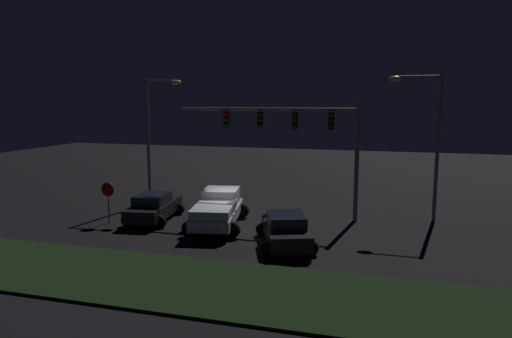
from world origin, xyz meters
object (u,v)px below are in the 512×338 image
(pickup_truck, at_px, (218,207))
(street_lamp_right, at_px, (427,129))
(car_sedan, at_px, (285,229))
(stop_sign, at_px, (108,195))
(car_sedan_far, at_px, (154,207))
(street_lamp_left, at_px, (155,126))
(traffic_signal_gantry, at_px, (296,129))

(pickup_truck, distance_m, street_lamp_right, 11.97)
(car_sedan, xyz_separation_m, stop_sign, (-10.01, 1.18, 0.82))
(street_lamp_right, bearing_deg, car_sedan_far, -164.69)
(car_sedan, bearing_deg, street_lamp_right, -65.23)
(street_lamp_right, bearing_deg, car_sedan, -135.35)
(street_lamp_right, xyz_separation_m, stop_sign, (-16.41, -5.14, -3.50))
(stop_sign, bearing_deg, street_lamp_left, 87.55)
(car_sedan_far, xyz_separation_m, traffic_signal_gantry, (7.39, 2.84, 4.29))
(traffic_signal_gantry, distance_m, stop_sign, 10.84)
(street_lamp_left, bearing_deg, street_lamp_right, 0.38)
(car_sedan_far, xyz_separation_m, street_lamp_right, (14.35, 3.93, 4.33))
(car_sedan_far, distance_m, traffic_signal_gantry, 9.01)
(car_sedan_far, xyz_separation_m, stop_sign, (-2.05, -1.21, 0.82))
(traffic_signal_gantry, relative_size, street_lamp_right, 1.29)
(traffic_signal_gantry, distance_m, street_lamp_right, 7.04)
(car_sedan_far, distance_m, street_lamp_right, 15.50)
(traffic_signal_gantry, bearing_deg, stop_sign, -156.82)
(pickup_truck, height_order, car_sedan, pickup_truck)
(pickup_truck, height_order, car_sedan_far, pickup_truck)
(car_sedan_far, bearing_deg, street_lamp_right, -81.32)
(traffic_signal_gantry, bearing_deg, pickup_truck, -140.27)
(car_sedan, relative_size, street_lamp_right, 0.59)
(street_lamp_left, distance_m, stop_sign, 6.10)
(street_lamp_right, bearing_deg, stop_sign, -162.62)
(pickup_truck, xyz_separation_m, car_sedan, (4.11, -2.28, -0.26))
(car_sedan_far, relative_size, stop_sign, 2.05)
(car_sedan_far, height_order, street_lamp_right, street_lamp_right)
(street_lamp_left, relative_size, stop_sign, 3.56)
(car_sedan_far, bearing_deg, traffic_signal_gantry, -75.63)
(car_sedan, bearing_deg, stop_sign, 63.41)
(pickup_truck, bearing_deg, street_lamp_right, -79.48)
(street_lamp_left, bearing_deg, car_sedan_far, -64.31)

